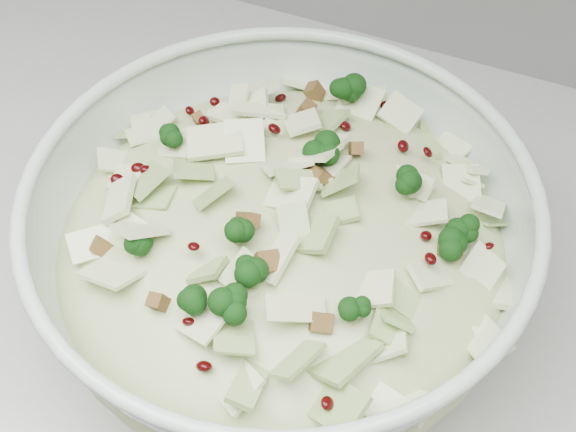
{
  "coord_description": "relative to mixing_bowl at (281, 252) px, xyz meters",
  "views": [
    {
      "loc": [
        -0.4,
        1.28,
        1.45
      ],
      "look_at": [
        -0.55,
        1.62,
        1.01
      ],
      "focal_mm": 50.0,
      "sensor_mm": 36.0,
      "label": 1
    }
  ],
  "objects": [
    {
      "name": "mixing_bowl",
      "position": [
        0.0,
        0.0,
        0.0
      ],
      "size": [
        0.39,
        0.39,
        0.15
      ],
      "rotation": [
        0.0,
        0.0,
        -0.09
      ],
      "color": "silver",
      "rests_on": "counter"
    },
    {
      "name": "salad",
      "position": [
        -0.0,
        0.0,
        0.02
      ],
      "size": [
        0.43,
        0.43,
        0.15
      ],
      "rotation": [
        0.0,
        0.0,
        0.32
      ],
      "color": "beige",
      "rests_on": "mixing_bowl"
    }
  ]
}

